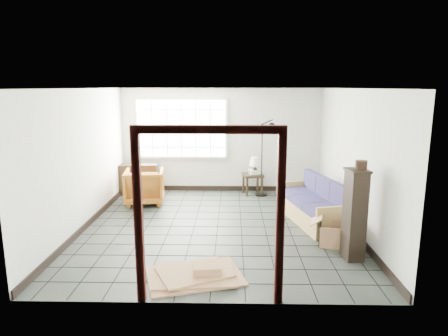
{
  "coord_description": "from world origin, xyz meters",
  "views": [
    {
      "loc": [
        0.28,
        -7.25,
        2.63
      ],
      "look_at": [
        0.12,
        0.3,
        1.09
      ],
      "focal_mm": 32.0,
      "sensor_mm": 36.0,
      "label": 1
    }
  ],
  "objects_px": {
    "armchair": "(144,185)",
    "side_table": "(253,178)",
    "futon_sofa": "(316,206)",
    "tall_shelf": "(355,214)"
  },
  "relations": [
    {
      "from": "futon_sofa",
      "to": "side_table",
      "type": "distance_m",
      "value": 2.34
    },
    {
      "from": "futon_sofa",
      "to": "side_table",
      "type": "height_order",
      "value": "futon_sofa"
    },
    {
      "from": "futon_sofa",
      "to": "side_table",
      "type": "xyz_separation_m",
      "value": [
        -1.15,
        2.03,
        0.1
      ]
    },
    {
      "from": "futon_sofa",
      "to": "armchair",
      "type": "distance_m",
      "value": 3.84
    },
    {
      "from": "futon_sofa",
      "to": "side_table",
      "type": "bearing_deg",
      "value": 106.31
    },
    {
      "from": "armchair",
      "to": "side_table",
      "type": "xyz_separation_m",
      "value": [
        2.51,
        0.87,
        -0.02
      ]
    },
    {
      "from": "armchair",
      "to": "side_table",
      "type": "relative_size",
      "value": 1.58
    },
    {
      "from": "futon_sofa",
      "to": "tall_shelf",
      "type": "distance_m",
      "value": 1.81
    },
    {
      "from": "futon_sofa",
      "to": "armchair",
      "type": "xyz_separation_m",
      "value": [
        -3.66,
        1.17,
        0.12
      ]
    },
    {
      "from": "tall_shelf",
      "to": "side_table",
      "type": "bearing_deg",
      "value": 103.2
    }
  ]
}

